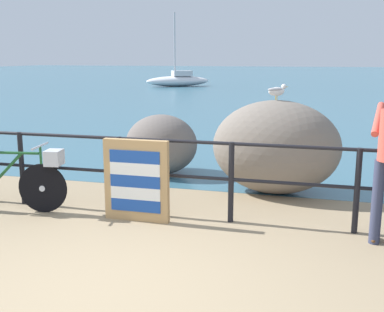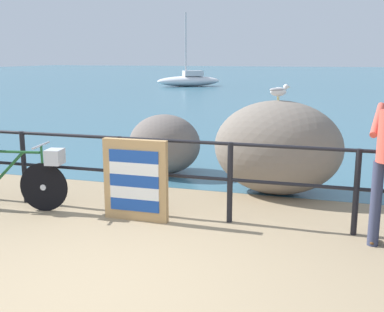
# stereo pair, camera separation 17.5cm
# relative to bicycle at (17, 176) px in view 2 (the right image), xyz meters

# --- Properties ---
(ground_plane) EXTENTS (120.00, 120.00, 0.10)m
(ground_plane) POSITION_rel_bicycle_xyz_m (2.11, 18.25, -0.51)
(ground_plane) COLOR #937F60
(sea_surface) EXTENTS (120.00, 90.00, 0.01)m
(sea_surface) POSITION_rel_bicycle_xyz_m (2.11, 46.62, -0.46)
(sea_surface) COLOR #38667A
(sea_surface) RESTS_ON ground_plane
(promenade_railing) EXTENTS (7.49, 0.07, 1.02)m
(promenade_railing) POSITION_rel_bicycle_xyz_m (2.11, 0.33, 0.17)
(promenade_railing) COLOR black
(promenade_railing) RESTS_ON ground_plane
(bicycle) EXTENTS (1.69, 0.48, 0.92)m
(bicycle) POSITION_rel_bicycle_xyz_m (0.00, 0.00, 0.00)
(bicycle) COLOR black
(bicycle) RESTS_ON ground_plane
(folded_deckchair_stack) EXTENTS (0.84, 0.10, 1.04)m
(folded_deckchair_stack) POSITION_rel_bicycle_xyz_m (1.69, 0.07, 0.06)
(folded_deckchair_stack) COLOR tan
(folded_deckchair_stack) RESTS_ON ground_plane
(breakwater_boulder_main) EXTENTS (1.92, 1.27, 1.41)m
(breakwater_boulder_main) POSITION_rel_bicycle_xyz_m (3.26, 1.79, 0.24)
(breakwater_boulder_main) COLOR slate
(breakwater_boulder_main) RESTS_ON ground
(breakwater_boulder_left) EXTENTS (1.27, 1.10, 1.05)m
(breakwater_boulder_left) POSITION_rel_bicycle_xyz_m (1.20, 2.50, 0.06)
(breakwater_boulder_left) COLOR #6A605B
(breakwater_boulder_left) RESTS_ON ground
(seagull) EXTENTS (0.32, 0.25, 0.23)m
(seagull) POSITION_rel_bicycle_xyz_m (3.24, 1.82, 1.09)
(seagull) COLOR gold
(seagull) RESTS_ON breakwater_boulder_main
(sailboat) EXTENTS (4.40, 3.49, 4.90)m
(sailboat) POSITION_rel_bicycle_xyz_m (-5.62, 26.26, -0.04)
(sailboat) COLOR white
(sailboat) RESTS_ON sea_surface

